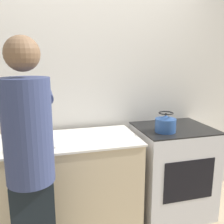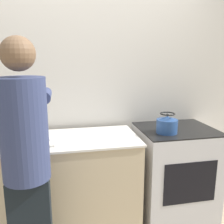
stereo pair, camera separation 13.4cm
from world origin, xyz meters
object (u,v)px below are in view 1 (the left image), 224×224
object	(u,v)px
oven	(172,170)
cutting_board	(31,145)
knife	(34,142)
person	(30,160)
kettle	(166,124)

from	to	relation	value
oven	cutting_board	world-z (taller)	oven
oven	knife	bearing A→B (deg)	-176.57
person	kettle	bearing A→B (deg)	19.85
knife	kettle	size ratio (longest dim) A/B	1.27
oven	person	world-z (taller)	person
knife	kettle	bearing A→B (deg)	1.91
oven	knife	size ratio (longest dim) A/B	3.71
kettle	knife	bearing A→B (deg)	178.44
knife	oven	bearing A→B (deg)	6.90
cutting_board	knife	size ratio (longest dim) A/B	1.55
person	knife	size ratio (longest dim) A/B	7.02
knife	kettle	world-z (taller)	kettle
oven	person	xyz separation A→B (m)	(-1.38, -0.55, 0.50)
person	knife	bearing A→B (deg)	88.86
kettle	oven	bearing A→B (deg)	35.58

